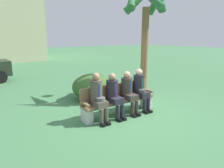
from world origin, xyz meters
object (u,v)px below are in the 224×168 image
object	(u,v)px
seated_man_centerright	(129,90)
seated_man_rightmost	(141,87)
seated_man_leftmost	(98,95)
palm_tree_tall	(146,11)
shrub_near_bench	(92,86)
seated_man_centerleft	(114,93)
park_bench	(118,99)

from	to	relation	value
seated_man_centerright	seated_man_rightmost	size ratio (longest dim) A/B	0.97
seated_man_leftmost	palm_tree_tall	distance (m)	4.04
seated_man_centerright	shrub_near_bench	world-z (taller)	seated_man_centerright
seated_man_leftmost	shrub_near_bench	distance (m)	2.06
seated_man_centerleft	shrub_near_bench	size ratio (longest dim) A/B	0.84
palm_tree_tall	seated_man_centerleft	bearing A→B (deg)	-151.75
seated_man_leftmost	seated_man_rightmost	distance (m)	1.56
park_bench	seated_man_rightmost	distance (m)	0.83
seated_man_rightmost	shrub_near_bench	world-z (taller)	seated_man_rightmost
seated_man_rightmost	palm_tree_tall	world-z (taller)	palm_tree_tall
palm_tree_tall	seated_man_leftmost	bearing A→B (deg)	-156.32
seated_man_leftmost	seated_man_centerright	world-z (taller)	seated_man_leftmost
seated_man_rightmost	shrub_near_bench	bearing A→B (deg)	110.61
seated_man_rightmost	palm_tree_tall	size ratio (longest dim) A/B	0.29
seated_man_centerright	park_bench	bearing A→B (deg)	154.73
seated_man_leftmost	palm_tree_tall	bearing A→B (deg)	23.68
seated_man_leftmost	palm_tree_tall	size ratio (longest dim) A/B	0.30
seated_man_leftmost	seated_man_centerleft	world-z (taller)	seated_man_leftmost
park_bench	palm_tree_tall	size ratio (longest dim) A/B	0.54
seated_man_rightmost	palm_tree_tall	bearing A→B (deg)	43.39
seated_man_leftmost	seated_man_centerleft	distance (m)	0.53
seated_man_rightmost	palm_tree_tall	xyz separation A→B (m)	(1.35, 1.28, 2.51)
park_bench	palm_tree_tall	world-z (taller)	palm_tree_tall
seated_man_centerright	palm_tree_tall	size ratio (longest dim) A/B	0.29
shrub_near_bench	park_bench	bearing A→B (deg)	-92.17
seated_man_centerright	seated_man_rightmost	distance (m)	0.48
seated_man_rightmost	shrub_near_bench	size ratio (longest dim) A/B	0.87
park_bench	shrub_near_bench	bearing A→B (deg)	87.83
park_bench	palm_tree_tall	xyz separation A→B (m)	(2.12, 1.14, 2.80)
park_bench	seated_man_centerright	world-z (taller)	seated_man_centerright
seated_man_leftmost	seated_man_rightmost	bearing A→B (deg)	-0.10
park_bench	seated_man_centerleft	xyz separation A→B (m)	(-0.26, -0.13, 0.27)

